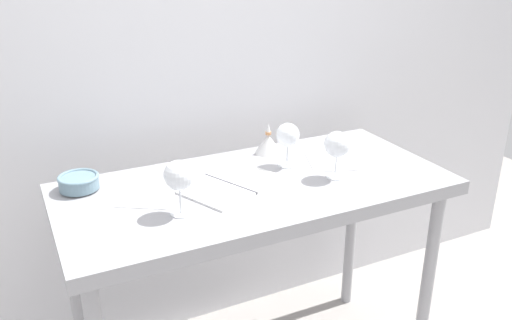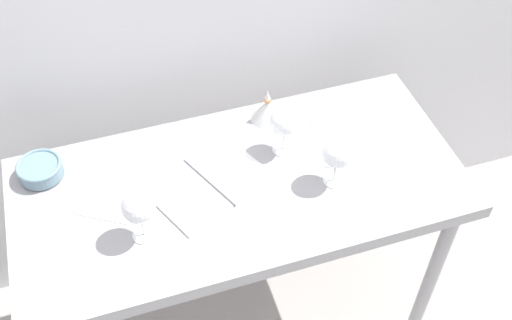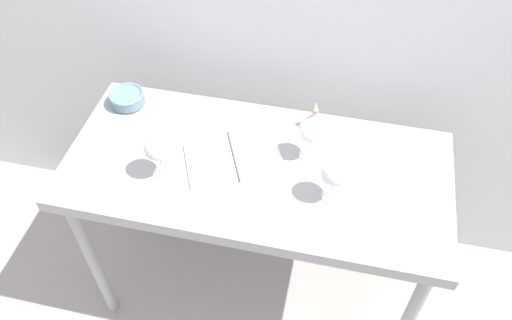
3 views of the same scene
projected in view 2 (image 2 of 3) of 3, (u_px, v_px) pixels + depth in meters
steel_counter at (240, 204)px, 2.02m from camera, size 1.40×0.65×0.90m
wine_glass_near_right at (337, 153)px, 1.86m from camera, size 0.10×0.10×0.18m
wine_glass_near_left at (138, 207)px, 1.71m from camera, size 0.10×0.10×0.18m
wine_glass_far_right at (284, 123)px, 1.95m from camera, size 0.09×0.09×0.17m
open_notebook at (208, 183)px, 1.94m from camera, size 0.42×0.37×0.01m
tasting_sheet_upper at (341, 138)px, 2.07m from camera, size 0.28×0.32×0.00m
tasting_sheet_lower at (115, 192)px, 1.91m from camera, size 0.26×0.27×0.00m
tasting_bowl at (40, 169)px, 1.94m from camera, size 0.14×0.14×0.06m
decanter_funnel at (267, 110)px, 2.11m from camera, size 0.11×0.11×0.13m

